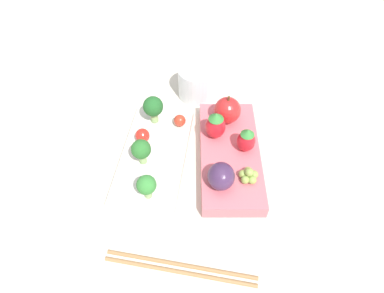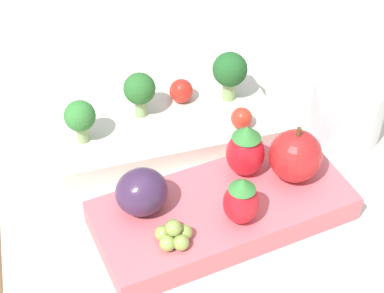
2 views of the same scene
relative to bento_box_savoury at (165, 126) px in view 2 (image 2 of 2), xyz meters
name	(u,v)px [view 2 (image 2 of 2)]	position (x,y,z in m)	size (l,w,h in m)	color
ground_plane	(182,178)	(-0.01, -0.06, -0.01)	(4.00, 4.00, 0.00)	beige
bento_box_savoury	(165,126)	(0.00, 0.00, 0.00)	(0.22, 0.12, 0.02)	silver
bento_box_fruit	(223,210)	(0.01, -0.13, 0.00)	(0.22, 0.11, 0.02)	#DB6670
broccoli_floret_0	(230,71)	(0.07, 0.01, 0.04)	(0.04, 0.04, 0.05)	#93B770
broccoli_floret_1	(80,117)	(-0.08, 0.00, 0.04)	(0.03, 0.03, 0.04)	#93B770
broccoli_floret_2	(140,90)	(-0.02, 0.01, 0.04)	(0.03, 0.03, 0.05)	#93B770
cherry_tomato_0	(242,118)	(0.06, -0.04, 0.02)	(0.02, 0.02, 0.02)	red
cherry_tomato_1	(181,91)	(0.03, 0.02, 0.02)	(0.02, 0.02, 0.02)	red
apple	(295,156)	(0.08, -0.12, 0.04)	(0.05, 0.05, 0.05)	red
strawberry_0	(241,201)	(0.01, -0.15, 0.04)	(0.03, 0.03, 0.05)	red
strawberry_1	(246,151)	(0.04, -0.10, 0.04)	(0.03, 0.03, 0.05)	red
plum	(142,192)	(-0.06, -0.11, 0.03)	(0.04, 0.04, 0.04)	#42284C
grape_cluster	(174,234)	(-0.05, -0.15, 0.02)	(0.03, 0.03, 0.02)	#8EA84C
drinking_cup	(345,106)	(0.17, -0.06, 0.02)	(0.07, 0.07, 0.06)	silver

